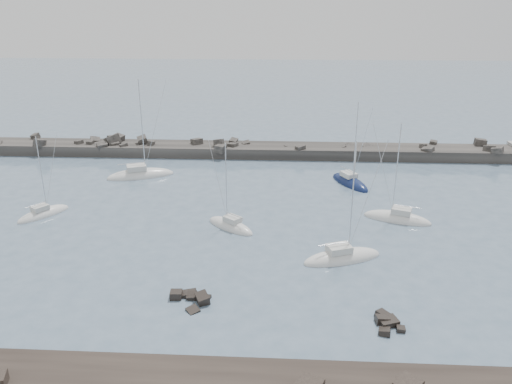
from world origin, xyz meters
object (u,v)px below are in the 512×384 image
(sailboat_4, at_px, (231,226))
(sailboat_2, at_px, (44,214))
(sailboat_5, at_px, (342,258))
(sailboat_3, at_px, (140,176))
(sailboat_6, at_px, (350,183))
(sailboat_7, at_px, (397,219))

(sailboat_4, bearing_deg, sailboat_2, 174.43)
(sailboat_4, height_order, sailboat_5, sailboat_5)
(sailboat_3, height_order, sailboat_4, sailboat_3)
(sailboat_6, bearing_deg, sailboat_2, -160.65)
(sailboat_3, distance_m, sailboat_6, 31.80)
(sailboat_6, distance_m, sailboat_7, 13.68)
(sailboat_5, relative_size, sailboat_6, 1.03)
(sailboat_2, distance_m, sailboat_6, 42.22)
(sailboat_3, height_order, sailboat_6, sailboat_3)
(sailboat_3, bearing_deg, sailboat_7, -21.98)
(sailboat_2, relative_size, sailboat_3, 0.68)
(sailboat_3, bearing_deg, sailboat_5, -41.68)
(sailboat_4, distance_m, sailboat_7, 20.49)
(sailboat_5, bearing_deg, sailboat_3, 138.32)
(sailboat_5, height_order, sailboat_6, sailboat_5)
(sailboat_2, bearing_deg, sailboat_7, 1.27)
(sailboat_6, relative_size, sailboat_7, 1.01)
(sailboat_2, distance_m, sailboat_7, 44.07)
(sailboat_4, bearing_deg, sailboat_7, 9.27)
(sailboat_2, distance_m, sailboat_5, 37.44)
(sailboat_2, relative_size, sailboat_4, 0.98)
(sailboat_2, height_order, sailboat_7, sailboat_7)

